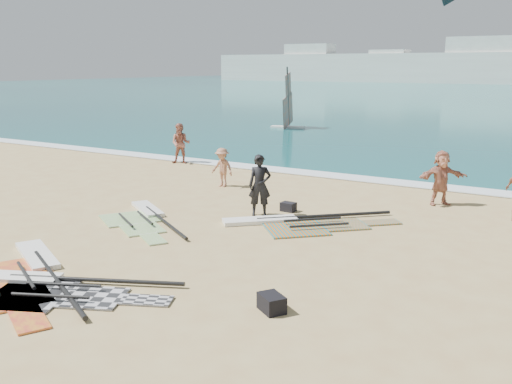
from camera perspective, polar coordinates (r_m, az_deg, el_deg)
The scene contains 14 objects.
ground at distance 14.36m, azimuth -7.57°, elevation -6.98°, with size 300.00×300.00×0.00m, color tan.
surf_line at distance 24.80m, azimuth 10.50°, elevation 1.24°, with size 300.00×1.20×0.04m, color white.
far_town at distance 162.31m, azimuth 23.21°, elevation 11.47°, with size 160.00×8.00×12.00m.
rig_grey at distance 13.38m, azimuth -20.18°, elevation -8.94°, with size 5.04×3.20×0.20m.
rig_green at distance 18.45m, azimuth -11.20°, elevation -2.53°, with size 4.32×3.66×0.19m.
rig_orange at distance 17.55m, azimuth 4.19°, elevation -3.10°, with size 4.92×4.32×0.20m.
rig_red at distance 14.46m, azimuth -22.03°, elevation -7.48°, with size 5.19×3.85×0.20m.
gear_bag_near at distance 19.08m, azimuth 3.25°, elevation -1.49°, with size 0.48×0.35×0.30m, color black.
gear_bag_far at distance 11.51m, azimuth 1.58°, elevation -11.04°, with size 0.57×0.40×0.34m, color black.
person_wetsuit at distance 18.36m, azimuth 0.38°, elevation 0.68°, with size 0.73×0.48×1.99m, color black.
beachgoer_left at distance 28.49m, azimuth -7.54°, elevation 4.82°, with size 0.97×0.75×1.99m, color #AA604E.
beachgoer_mid at distance 22.85m, azimuth -3.40°, elevation 2.47°, with size 1.01×0.58×1.56m, color #A66E52.
beachgoer_right at distance 20.81m, azimuth 18.03°, elevation 1.36°, with size 1.78×0.57×1.92m, color #BA745A.
windsurfer_left at distance 44.24m, azimuth 3.21°, elevation 8.10°, with size 2.68×3.08×4.71m.
Camera 1 is at (8.58, -10.48, 4.78)m, focal length 40.00 mm.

